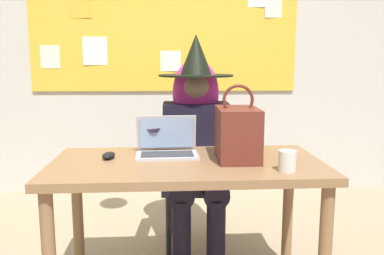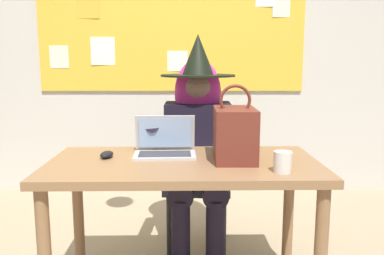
{
  "view_description": "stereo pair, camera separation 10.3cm",
  "coord_description": "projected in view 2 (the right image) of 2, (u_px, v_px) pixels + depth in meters",
  "views": [
    {
      "loc": [
        0.09,
        -1.86,
        1.23
      ],
      "look_at": [
        0.19,
        0.39,
        0.85
      ],
      "focal_mm": 37.69,
      "sensor_mm": 36.0,
      "label": 1
    },
    {
      "loc": [
        0.19,
        -1.86,
        1.23
      ],
      "look_at": [
        0.19,
        0.39,
        0.85
      ],
      "focal_mm": 37.69,
      "sensor_mm": 36.0,
      "label": 2
    }
  ],
  "objects": [
    {
      "name": "handbag",
      "position": [
        235.0,
        133.0,
        1.99
      ],
      "size": [
        0.2,
        0.3,
        0.38
      ],
      "rotation": [
        0.0,
        0.0,
        -0.25
      ],
      "color": "maroon",
      "rests_on": "desk_main"
    },
    {
      "name": "chair_at_desk",
      "position": [
        199.0,
        170.0,
        2.72
      ],
      "size": [
        0.45,
        0.45,
        0.89
      ],
      "rotation": [
        0.0,
        0.0,
        -1.64
      ],
      "color": "#2D3347",
      "rests_on": "ground"
    },
    {
      "name": "desk_main",
      "position": [
        184.0,
        180.0,
        2.01
      ],
      "size": [
        1.35,
        0.7,
        0.74
      ],
      "rotation": [
        0.0,
        0.0,
        0.02
      ],
      "color": "#8E6642",
      "rests_on": "ground"
    },
    {
      "name": "laptop",
      "position": [
        165.0,
        146.0,
        2.12
      ],
      "size": [
        0.33,
        0.24,
        0.2
      ],
      "rotation": [
        0.0,
        0.0,
        0.04
      ],
      "color": "#B7B7BC",
      "rests_on": "desk_main"
    },
    {
      "name": "coffee_mug",
      "position": [
        283.0,
        162.0,
        1.78
      ],
      "size": [
        0.08,
        0.08,
        0.09
      ],
      "primitive_type": "cylinder",
      "color": "silver",
      "rests_on": "desk_main"
    },
    {
      "name": "person_costumed",
      "position": [
        198.0,
        133.0,
        2.56
      ],
      "size": [
        0.59,
        0.7,
        1.39
      ],
      "rotation": [
        0.0,
        0.0,
        -1.58
      ],
      "color": "black",
      "rests_on": "ground"
    },
    {
      "name": "computer_mouse",
      "position": [
        107.0,
        154.0,
        2.06
      ],
      "size": [
        0.08,
        0.11,
        0.03
      ],
      "primitive_type": "ellipsoid",
      "rotation": [
        0.0,
        0.0,
        -0.15
      ],
      "color": "black",
      "rests_on": "desk_main"
    },
    {
      "name": "wall_back_bulletin",
      "position": [
        172.0,
        35.0,
        3.68
      ],
      "size": [
        6.43,
        2.02,
        2.9
      ],
      "color": "beige",
      "rests_on": "ground"
    }
  ]
}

